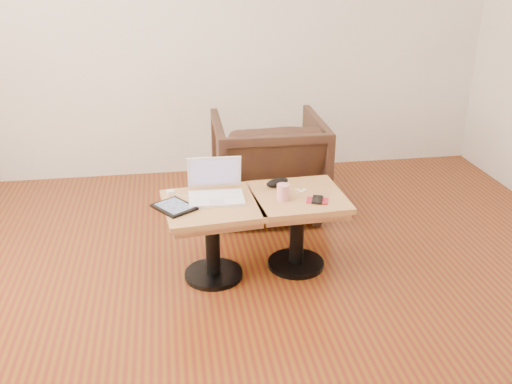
{
  "coord_description": "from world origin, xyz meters",
  "views": [
    {
      "loc": [
        -0.4,
        -2.36,
        1.78
      ],
      "look_at": [
        0.06,
        0.52,
        0.52
      ],
      "focal_mm": 40.0,
      "sensor_mm": 36.0,
      "label": 1
    }
  ],
  "objects": [
    {
      "name": "earbuds_tangle",
      "position": [
        0.34,
        0.6,
        0.48
      ],
      "size": [
        0.07,
        0.05,
        0.01
      ],
      "color": "white",
      "rests_on": "side_table_right"
    },
    {
      "name": "charging_adapter",
      "position": [
        -0.42,
        0.67,
        0.48
      ],
      "size": [
        0.05,
        0.05,
        0.02
      ],
      "primitive_type": "cube",
      "rotation": [
        0.0,
        0.0,
        0.25
      ],
      "color": "white",
      "rests_on": "side_table_left"
    },
    {
      "name": "side_table_left",
      "position": [
        -0.2,
        0.52,
        0.35
      ],
      "size": [
        0.57,
        0.57,
        0.47
      ],
      "rotation": [
        0.0,
        0.0,
        0.1
      ],
      "color": "black",
      "rests_on": "ground"
    },
    {
      "name": "laptop",
      "position": [
        -0.16,
        0.6,
        0.51
      ],
      "size": [
        0.32,
        0.28,
        0.22
      ],
      "rotation": [
        0.0,
        0.0,
        -0.03
      ],
      "color": "white",
      "rests_on": "side_table_left"
    },
    {
      "name": "armchair",
      "position": [
        0.28,
        1.38,
        0.35
      ],
      "size": [
        0.77,
        0.79,
        0.7
      ],
      "primitive_type": "imported",
      "rotation": [
        0.0,
        0.0,
        3.12
      ],
      "color": "black",
      "rests_on": "ground"
    },
    {
      "name": "phone_on_sleeve",
      "position": [
        0.39,
        0.45,
        0.48
      ],
      "size": [
        0.14,
        0.12,
        0.01
      ],
      "rotation": [
        0.0,
        0.0,
        -0.34
      ],
      "color": "maroon",
      "rests_on": "side_table_right"
    },
    {
      "name": "glasses_case",
      "position": [
        0.21,
        0.7,
        0.49
      ],
      "size": [
        0.17,
        0.12,
        0.05
      ],
      "primitive_type": "ellipsoid",
      "rotation": [
        0.0,
        0.0,
        0.42
      ],
      "color": "black",
      "rests_on": "side_table_right"
    },
    {
      "name": "room_shell",
      "position": [
        0.0,
        0.0,
        1.35
      ],
      "size": [
        4.52,
        4.52,
        2.71
      ],
      "color": "#5B1D11",
      "rests_on": "ground"
    },
    {
      "name": "striped_cup",
      "position": [
        0.21,
        0.5,
        0.52
      ],
      "size": [
        0.08,
        0.08,
        0.09
      ],
      "primitive_type": "cylinder",
      "rotation": [
        0.0,
        0.0,
        -0.11
      ],
      "color": "#E83D50",
      "rests_on": "side_table_right"
    },
    {
      "name": "tablet",
      "position": [
        -0.4,
        0.48,
        0.48
      ],
      "size": [
        0.26,
        0.27,
        0.02
      ],
      "rotation": [
        0.0,
        0.0,
        0.6
      ],
      "color": "black",
      "rests_on": "side_table_left"
    },
    {
      "name": "side_table_right",
      "position": [
        0.31,
        0.56,
        0.35
      ],
      "size": [
        0.54,
        0.54,
        0.47
      ],
      "rotation": [
        0.0,
        0.0,
        0.04
      ],
      "color": "black",
      "rests_on": "ground"
    }
  ]
}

